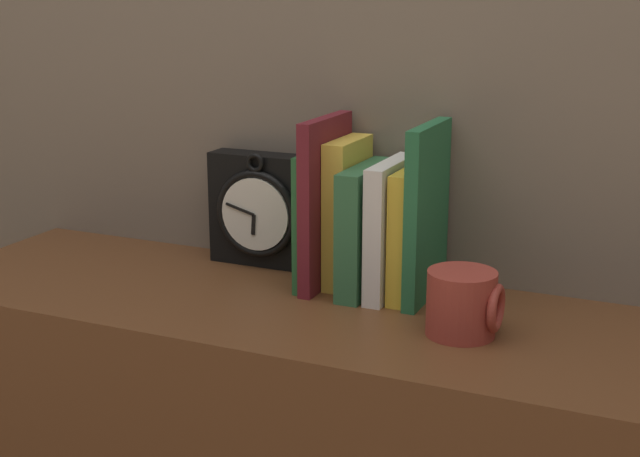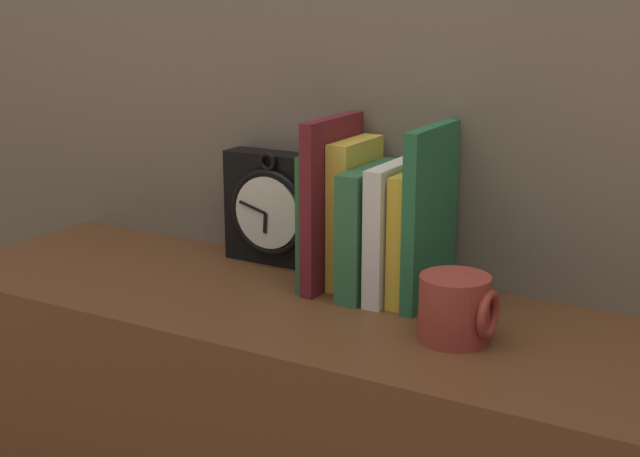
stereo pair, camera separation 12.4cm
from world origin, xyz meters
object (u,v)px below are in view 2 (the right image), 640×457
at_px(book_slot0_green, 324,217).
at_px(mug, 456,309).
at_px(book_slot5_yellow, 416,235).
at_px(book_slot2_yellow, 355,213).
at_px(book_slot4_white, 395,230).
at_px(book_slot6_green, 431,216).
at_px(book_slot1_maroon, 332,203).
at_px(clock, 277,209).
at_px(book_slot3_green, 371,230).

bearing_deg(book_slot0_green, mug, -24.66).
xyz_separation_m(book_slot0_green, book_slot5_yellow, (0.15, 0.00, -0.01)).
relative_size(book_slot2_yellow, book_slot4_white, 1.12).
bearing_deg(book_slot0_green, book_slot6_green, -0.96).
distance_m(book_slot1_maroon, book_slot4_white, 0.11).
bearing_deg(book_slot1_maroon, clock, 159.35).
bearing_deg(book_slot3_green, book_slot2_yellow, 152.62).
bearing_deg(book_slot1_maroon, book_slot5_yellow, 3.24).
distance_m(book_slot3_green, book_slot5_yellow, 0.07).
relative_size(clock, book_slot6_green, 0.74).
xyz_separation_m(book_slot3_green, book_slot4_white, (0.04, 0.00, 0.00)).
bearing_deg(book_slot3_green, book_slot1_maroon, 179.70).
xyz_separation_m(book_slot1_maroon, book_slot2_yellow, (0.03, 0.02, -0.02)).
height_order(book_slot0_green, book_slot4_white, book_slot0_green).
bearing_deg(book_slot4_white, book_slot2_yellow, 167.11).
relative_size(clock, book_slot5_yellow, 1.00).
distance_m(book_slot4_white, mug, 0.19).
xyz_separation_m(book_slot4_white, mug, (0.14, -0.12, -0.06)).
distance_m(clock, book_slot2_yellow, 0.16).
bearing_deg(book_slot6_green, book_slot0_green, 179.04).
relative_size(clock, book_slot1_maroon, 0.74).
relative_size(book_slot1_maroon, book_slot3_green, 1.36).
height_order(book_slot2_yellow, book_slot4_white, book_slot2_yellow).
bearing_deg(mug, book_slot4_white, 140.69).
height_order(book_slot6_green, mug, book_slot6_green).
bearing_deg(book_slot2_yellow, book_slot0_green, -162.53).
bearing_deg(clock, mug, -23.63).
xyz_separation_m(book_slot0_green, book_slot3_green, (0.08, -0.01, -0.01)).
height_order(book_slot0_green, mug, book_slot0_green).
xyz_separation_m(book_slot6_green, mug, (0.09, -0.12, -0.08)).
relative_size(book_slot4_white, book_slot5_yellow, 1.04).
height_order(clock, book_slot2_yellow, book_slot2_yellow).
relative_size(book_slot0_green, mug, 2.11).
bearing_deg(book_slot1_maroon, book_slot6_green, 0.77).
distance_m(book_slot4_white, book_slot5_yellow, 0.03).
bearing_deg(book_slot6_green, mug, -52.93).
xyz_separation_m(book_slot3_green, book_slot6_green, (0.09, 0.00, 0.03)).
relative_size(book_slot1_maroon, mug, 2.64).
relative_size(book_slot4_white, mug, 2.05).
height_order(book_slot2_yellow, mug, book_slot2_yellow).
height_order(book_slot0_green, book_slot5_yellow, book_slot0_green).
xyz_separation_m(book_slot2_yellow, book_slot4_white, (0.08, -0.02, -0.01)).
height_order(book_slot1_maroon, book_slot2_yellow, book_slot1_maroon).
relative_size(book_slot3_green, book_slot4_white, 0.95).
relative_size(clock, book_slot3_green, 1.00).
xyz_separation_m(clock, mug, (0.38, -0.17, -0.05)).
relative_size(book_slot5_yellow, book_slot6_green, 0.74).
bearing_deg(book_slot1_maroon, book_slot2_yellow, 34.24).
bearing_deg(book_slot4_white, book_slot0_green, 178.49).
xyz_separation_m(book_slot0_green, book_slot2_yellow, (0.04, 0.01, 0.01)).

